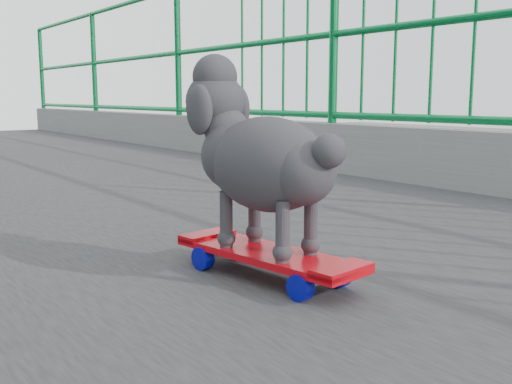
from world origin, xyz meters
The scene contains 2 objects.
skateboard centered at (-0.34, 4.39, 7.06)m, with size 0.24×0.57×0.07m.
poodle centered at (-0.35, 4.41, 7.32)m, with size 0.28×0.55×0.46m.
Camera 1 is at (-1.25, 3.19, 7.47)m, focal length 42.00 mm.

